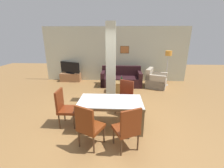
# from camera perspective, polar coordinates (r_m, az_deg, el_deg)

# --- Properties ---
(ground_plane) EXTENTS (18.00, 18.00, 0.00)m
(ground_plane) POSITION_cam_1_polar(r_m,az_deg,el_deg) (4.12, -0.61, -15.50)
(ground_plane) COLOR olive
(back_wall) EXTENTS (7.20, 0.09, 2.70)m
(back_wall) POSITION_cam_1_polar(r_m,az_deg,el_deg) (7.72, 1.23, 11.14)
(back_wall) COLOR beige
(back_wall) RESTS_ON ground_plane
(divider_pillar) EXTENTS (0.32, 0.35, 2.70)m
(divider_pillar) POSITION_cam_1_polar(r_m,az_deg,el_deg) (5.12, -0.43, 7.60)
(divider_pillar) COLOR beige
(divider_pillar) RESTS_ON ground_plane
(dining_table) EXTENTS (1.61, 0.89, 0.72)m
(dining_table) POSITION_cam_1_polar(r_m,az_deg,el_deg) (3.83, -0.63, -8.31)
(dining_table) COLOR brown
(dining_table) RESTS_ON ground_plane
(dining_chair_head_left) EXTENTS (0.46, 0.46, 0.98)m
(dining_chair_head_left) POSITION_cam_1_polar(r_m,az_deg,el_deg) (4.09, -17.53, -8.16)
(dining_chair_head_left) COLOR maroon
(dining_chair_head_left) RESTS_ON ground_plane
(dining_chair_far_right) EXTENTS (0.61, 0.61, 0.98)m
(dining_chair_far_right) POSITION_cam_1_polar(r_m,az_deg,el_deg) (4.60, 4.93, -4.35)
(dining_chair_far_right) COLOR maroon
(dining_chair_far_right) RESTS_ON ground_plane
(dining_chair_near_right) EXTENTS (0.61, 0.61, 0.98)m
(dining_chair_near_right) POSITION_cam_1_polar(r_m,az_deg,el_deg) (3.12, 6.00, -16.09)
(dining_chair_near_right) COLOR maroon
(dining_chair_near_right) RESTS_ON ground_plane
(dining_chair_near_left) EXTENTS (0.62, 0.62, 0.98)m
(dining_chair_near_left) POSITION_cam_1_polar(r_m,az_deg,el_deg) (3.21, -8.88, -15.19)
(dining_chair_near_left) COLOR maroon
(dining_chair_near_left) RESTS_ON ground_plane
(sofa) EXTENTS (1.86, 0.87, 0.88)m
(sofa) POSITION_cam_1_polar(r_m,az_deg,el_deg) (7.12, 3.53, 1.87)
(sofa) COLOR black
(sofa) RESTS_ON ground_plane
(armchair) EXTENTS (1.10, 1.08, 0.85)m
(armchair) POSITION_cam_1_polar(r_m,az_deg,el_deg) (7.14, 16.19, 1.18)
(armchair) COLOR #B0A28E
(armchair) RESTS_ON ground_plane
(coffee_table) EXTENTS (0.79, 0.46, 0.43)m
(coffee_table) POSITION_cam_1_polar(r_m,az_deg,el_deg) (6.31, 2.36, -1.02)
(coffee_table) COLOR olive
(coffee_table) RESTS_ON ground_plane
(bottle) EXTENTS (0.06, 0.06, 0.25)m
(bottle) POSITION_cam_1_polar(r_m,az_deg,el_deg) (6.29, 3.66, 1.80)
(bottle) COLOR #194C23
(bottle) RESTS_ON coffee_table
(tv_stand) EXTENTS (1.03, 0.40, 0.42)m
(tv_stand) POSITION_cam_1_polar(r_m,az_deg,el_deg) (8.06, -15.43, 2.53)
(tv_stand) COLOR #9E6843
(tv_stand) RESTS_ON ground_plane
(tv_screen) EXTENTS (1.08, 0.48, 0.58)m
(tv_screen) POSITION_cam_1_polar(r_m,az_deg,el_deg) (7.95, -15.73, 5.96)
(tv_screen) COLOR black
(tv_screen) RESTS_ON tv_stand
(floor_lamp) EXTENTS (0.29, 0.29, 1.62)m
(floor_lamp) POSITION_cam_1_polar(r_m,az_deg,el_deg) (7.36, 20.63, 9.67)
(floor_lamp) COLOR #B7B7BC
(floor_lamp) RESTS_ON ground_plane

